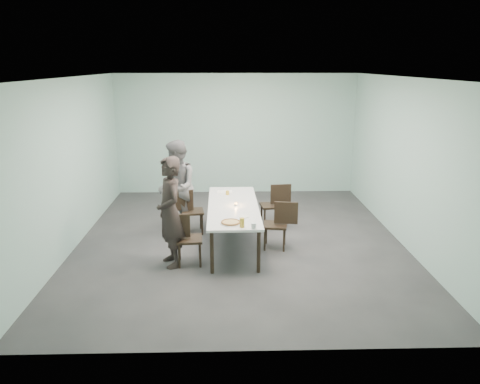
{
  "coord_description": "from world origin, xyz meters",
  "views": [
    {
      "loc": [
        -0.23,
        -8.25,
        3.23
      ],
      "look_at": [
        0.0,
        -0.16,
        1.0
      ],
      "focal_mm": 35.0,
      "sensor_mm": 36.0,
      "label": 1
    }
  ],
  "objects_px": {
    "chair_far_left": "(188,208)",
    "table": "(233,208)",
    "chair_near_left": "(184,235)",
    "diner_near": "(170,212)",
    "diner_far": "(177,187)",
    "water_tumbler": "(254,226)",
    "beer_glass": "(242,223)",
    "chair_far_right": "(275,202)",
    "pizza": "(231,222)",
    "side_plate": "(244,216)",
    "amber_tumbler": "(227,193)",
    "chair_near_right": "(280,221)",
    "tealight": "(236,205)"
  },
  "relations": [
    {
      "from": "table",
      "to": "side_plate",
      "type": "xyz_separation_m",
      "value": [
        0.17,
        -0.65,
        0.06
      ]
    },
    {
      "from": "water_tumbler",
      "to": "side_plate",
      "type": "bearing_deg",
      "value": 102.77
    },
    {
      "from": "diner_far",
      "to": "amber_tumbler",
      "type": "bearing_deg",
      "value": 75.73
    },
    {
      "from": "water_tumbler",
      "to": "chair_near_left",
      "type": "bearing_deg",
      "value": 160.73
    },
    {
      "from": "chair_near_right",
      "to": "diner_near",
      "type": "xyz_separation_m",
      "value": [
        -1.86,
        -0.67,
        0.41
      ]
    },
    {
      "from": "beer_glass",
      "to": "chair_near_right",
      "type": "bearing_deg",
      "value": 54.0
    },
    {
      "from": "chair_near_right",
      "to": "chair_far_right",
      "type": "xyz_separation_m",
      "value": [
        0.04,
        1.21,
        0.0
      ]
    },
    {
      "from": "chair_near_right",
      "to": "tealight",
      "type": "relative_size",
      "value": 15.54
    },
    {
      "from": "tealight",
      "to": "chair_far_right",
      "type": "bearing_deg",
      "value": 51.25
    },
    {
      "from": "diner_near",
      "to": "side_plate",
      "type": "distance_m",
      "value": 1.23
    },
    {
      "from": "diner_far",
      "to": "amber_tumbler",
      "type": "relative_size",
      "value": 22.81
    },
    {
      "from": "pizza",
      "to": "beer_glass",
      "type": "bearing_deg",
      "value": -45.23
    },
    {
      "from": "pizza",
      "to": "amber_tumbler",
      "type": "height_order",
      "value": "amber_tumbler"
    },
    {
      "from": "chair_near_right",
      "to": "pizza",
      "type": "bearing_deg",
      "value": 51.2
    },
    {
      "from": "water_tumbler",
      "to": "amber_tumbler",
      "type": "distance_m",
      "value": 1.99
    },
    {
      "from": "chair_near_right",
      "to": "amber_tumbler",
      "type": "height_order",
      "value": "chair_near_right"
    },
    {
      "from": "diner_near",
      "to": "amber_tumbler",
      "type": "relative_size",
      "value": 22.78
    },
    {
      "from": "side_plate",
      "to": "pizza",
      "type": "bearing_deg",
      "value": -123.52
    },
    {
      "from": "chair_far_left",
      "to": "table",
      "type": "bearing_deg",
      "value": -44.67
    },
    {
      "from": "diner_far",
      "to": "amber_tumbler",
      "type": "height_order",
      "value": "diner_far"
    },
    {
      "from": "table",
      "to": "chair_near_right",
      "type": "xyz_separation_m",
      "value": [
        0.83,
        -0.19,
        -0.19
      ]
    },
    {
      "from": "chair_far_left",
      "to": "pizza",
      "type": "bearing_deg",
      "value": -71.4
    },
    {
      "from": "water_tumbler",
      "to": "diner_far",
      "type": "bearing_deg",
      "value": 125.43
    },
    {
      "from": "pizza",
      "to": "amber_tumbler",
      "type": "bearing_deg",
      "value": 91.65
    },
    {
      "from": "diner_near",
      "to": "chair_far_right",
      "type": "bearing_deg",
      "value": 112.62
    },
    {
      "from": "table",
      "to": "beer_glass",
      "type": "relative_size",
      "value": 17.41
    },
    {
      "from": "diner_near",
      "to": "pizza",
      "type": "distance_m",
      "value": 1.0
    },
    {
      "from": "chair_near_left",
      "to": "diner_near",
      "type": "relative_size",
      "value": 0.48
    },
    {
      "from": "chair_near_right",
      "to": "chair_far_right",
      "type": "height_order",
      "value": "same"
    },
    {
      "from": "beer_glass",
      "to": "water_tumbler",
      "type": "xyz_separation_m",
      "value": [
        0.18,
        -0.07,
        -0.03
      ]
    },
    {
      "from": "diner_near",
      "to": "pizza",
      "type": "height_order",
      "value": "diner_near"
    },
    {
      "from": "diner_far",
      "to": "beer_glass",
      "type": "relative_size",
      "value": 12.17
    },
    {
      "from": "chair_far_right",
      "to": "diner_far",
      "type": "xyz_separation_m",
      "value": [
        -1.96,
        -0.3,
        0.41
      ]
    },
    {
      "from": "amber_tumbler",
      "to": "pizza",
      "type": "bearing_deg",
      "value": -88.35
    },
    {
      "from": "table",
      "to": "diner_far",
      "type": "relative_size",
      "value": 1.43
    },
    {
      "from": "diner_near",
      "to": "water_tumbler",
      "type": "height_order",
      "value": "diner_near"
    },
    {
      "from": "diner_near",
      "to": "tealight",
      "type": "bearing_deg",
      "value": 106.21
    },
    {
      "from": "table",
      "to": "chair_far_right",
      "type": "xyz_separation_m",
      "value": [
        0.87,
        1.01,
        -0.19
      ]
    },
    {
      "from": "chair_near_left",
      "to": "chair_far_right",
      "type": "bearing_deg",
      "value": 43.18
    },
    {
      "from": "side_plate",
      "to": "amber_tumbler",
      "type": "height_order",
      "value": "amber_tumbler"
    },
    {
      "from": "chair_near_left",
      "to": "side_plate",
      "type": "height_order",
      "value": "chair_near_left"
    },
    {
      "from": "chair_near_left",
      "to": "diner_near",
      "type": "xyz_separation_m",
      "value": [
        -0.22,
        -0.02,
        0.41
      ]
    },
    {
      "from": "table",
      "to": "beer_glass",
      "type": "xyz_separation_m",
      "value": [
        0.12,
        -1.16,
        0.13
      ]
    },
    {
      "from": "chair_far_right",
      "to": "diner_far",
      "type": "height_order",
      "value": "diner_far"
    },
    {
      "from": "chair_near_left",
      "to": "beer_glass",
      "type": "height_order",
      "value": "beer_glass"
    },
    {
      "from": "chair_far_left",
      "to": "amber_tumbler",
      "type": "xyz_separation_m",
      "value": [
        0.77,
        0.07,
        0.29
      ]
    },
    {
      "from": "chair_far_right",
      "to": "pizza",
      "type": "relative_size",
      "value": 2.56
    },
    {
      "from": "table",
      "to": "amber_tumbler",
      "type": "relative_size",
      "value": 32.65
    },
    {
      "from": "pizza",
      "to": "chair_near_right",
      "type": "bearing_deg",
      "value": 42.0
    },
    {
      "from": "tealight",
      "to": "pizza",
      "type": "bearing_deg",
      "value": -95.72
    }
  ]
}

